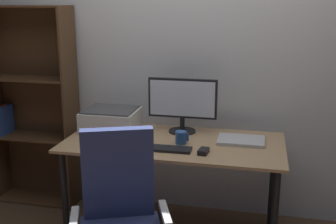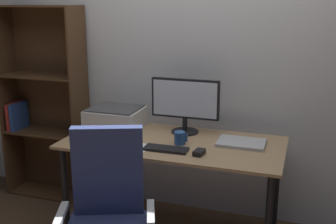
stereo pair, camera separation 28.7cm
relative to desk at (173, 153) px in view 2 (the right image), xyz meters
name	(u,v)px [view 2 (the right image)]	position (x,y,z in m)	size (l,w,h in m)	color
back_wall	(195,52)	(0.00, 0.53, 0.64)	(6.40, 0.10, 2.60)	silver
desk	(173,153)	(0.00, 0.00, 0.00)	(1.52, 0.73, 0.74)	tan
monitor	(185,102)	(0.02, 0.22, 0.32)	(0.51, 0.20, 0.40)	black
keyboard	(166,149)	(0.01, -0.18, 0.09)	(0.29, 0.11, 0.02)	black
mouse	(199,152)	(0.24, -0.20, 0.10)	(0.06, 0.10, 0.03)	black
coffee_mug	(180,138)	(0.06, -0.04, 0.13)	(0.09, 0.08, 0.09)	#285193
laptop	(241,143)	(0.46, 0.09, 0.10)	(0.32, 0.23, 0.02)	#B7BABC
printer	(115,118)	(-0.52, 0.16, 0.16)	(0.40, 0.34, 0.16)	silver
paper_sheet	(130,150)	(-0.22, -0.25, 0.09)	(0.21, 0.30, 0.00)	white
bookshelf	(45,104)	(-1.29, 0.37, 0.16)	(0.72, 0.28, 1.65)	#4C331E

